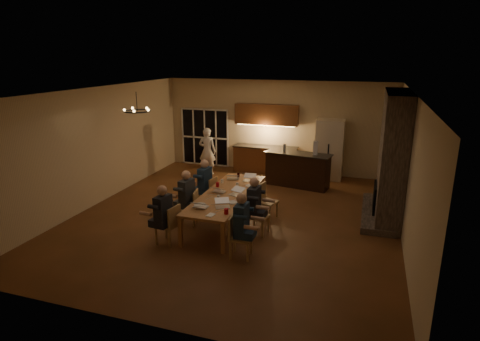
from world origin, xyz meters
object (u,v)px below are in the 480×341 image
refrigerator (329,149)px  plate_far (250,186)px  dining_table (227,207)px  chair_right_far (268,201)px  mug_mid (237,185)px  bar_bottle (284,148)px  bar_blender (316,148)px  person_right_near (241,225)px  laptop_e (233,175)px  bar_island (298,170)px  chair_right_near (241,237)px  person_right_mid (254,206)px  chandelier (137,111)px  laptop_f (249,177)px  mug_front (219,197)px  plate_near (233,202)px  plate_left (200,205)px  redcup_near (226,211)px  laptop_c (219,188)px  chair_left_far (207,193)px  laptop_d (236,191)px  person_left_near (163,216)px  person_left_mid (187,198)px  chair_left_mid (188,208)px  can_silver (218,199)px  redcup_mid (217,185)px  chair_right_mid (258,216)px  can_cola (238,175)px  mug_back (222,181)px  person_left_far (205,185)px  laptop_a (201,202)px  laptop_b (223,203)px

refrigerator → plate_far: refrigerator is taller
dining_table → chair_right_far: chair_right_far is taller
mug_mid → bar_bottle: size_ratio=0.42×
bar_blender → person_right_near: bearing=-100.1°
refrigerator → laptop_e: size_ratio=6.25×
plate_far → bar_island: bearing=73.3°
chair_right_near → person_right_mid: person_right_mid is taller
chandelier → laptop_f: size_ratio=1.93×
mug_front → plate_near: size_ratio=0.42×
laptop_e → bar_blender: bearing=-147.4°
chair_right_far → plate_left: size_ratio=3.22×
redcup_near → laptop_c: bearing=116.8°
chair_left_far → laptop_d: laptop_d is taller
person_left_near → person_left_mid: (-0.00, 1.18, 0.00)m
chair_left_mid → can_silver: 0.93m
chair_left_far → laptop_d: 1.36m
chair_right_near → can_silver: chair_right_near is taller
chair_right_near → redcup_near: (-0.45, 0.37, 0.37)m
chair_right_near → laptop_e: size_ratio=2.78×
person_left_mid → chandelier: 2.38m
redcup_mid → chair_right_mid: bearing=-32.2°
can_cola → plate_near: (0.51, -1.96, -0.05)m
redcup_mid → bar_blender: bearing=53.9°
chair_right_near → laptop_c: bearing=29.2°
chair_left_mid → chandelier: (-1.22, -0.00, 2.31)m
mug_mid → redcup_near: (0.36, -1.83, 0.01)m
mug_back → can_silver: size_ratio=0.83×
chair_left_mid → person_left_far: 1.16m
person_left_near → laptop_f: bearing=165.6°
mug_mid → laptop_c: bearing=-118.9°
laptop_c → laptop_a: bearing=98.1°
chair_right_near → laptop_e: laptop_e is taller
mug_mid → person_left_far: bearing=176.3°
person_left_near → laptop_c: bearing=166.3°
person_left_far → person_right_near: bearing=45.8°
chair_right_near → mug_mid: bearing=15.9°
person_left_far → laptop_a: bearing=27.7°
person_left_far → laptop_a: size_ratio=4.31×
chair_left_mid → mug_mid: chair_left_mid is taller
person_right_near → mug_front: (-0.94, 1.15, 0.11)m
dining_table → redcup_mid: 0.71m
person_left_near → laptop_f: (1.10, 2.76, 0.17)m
laptop_b → redcup_mid: laptop_b is taller
chair_right_mid → laptop_d: laptop_d is taller
chair_left_far → laptop_a: 1.86m
person_left_mid → chair_right_far: bearing=128.2°
redcup_mid → laptop_a: bearing=-83.7°
laptop_b → mug_back: laptop_b is taller
bar_island → chair_left_far: bearing=-116.9°
redcup_mid → chair_right_far: bearing=6.5°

